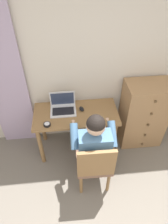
{
  "coord_description": "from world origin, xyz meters",
  "views": [
    {
      "loc": [
        -0.39,
        -0.08,
        2.5
      ],
      "look_at": [
        -0.2,
        1.76,
        0.82
      ],
      "focal_mm": 31.69,
      "sensor_mm": 36.0,
      "label": 1
    }
  ],
  "objects_px": {
    "computer_mouse": "(82,109)",
    "laptop": "(63,107)",
    "dresser": "(143,114)",
    "desk_clock": "(47,124)",
    "desk": "(76,120)",
    "chair": "(95,164)",
    "person_seated": "(93,142)"
  },
  "relations": [
    {
      "from": "chair",
      "to": "desk_clock",
      "type": "bearing_deg",
      "value": 139.5
    },
    {
      "from": "chair",
      "to": "desk_clock",
      "type": "relative_size",
      "value": 9.6
    },
    {
      "from": "person_seated",
      "to": "computer_mouse",
      "type": "relative_size",
      "value": 11.82
    },
    {
      "from": "laptop",
      "to": "desk_clock",
      "type": "distance_m",
      "value": 0.35
    },
    {
      "from": "computer_mouse",
      "to": "laptop",
      "type": "bearing_deg",
      "value": 159.9
    },
    {
      "from": "dresser",
      "to": "laptop",
      "type": "height_order",
      "value": "dresser"
    },
    {
      "from": "dresser",
      "to": "laptop",
      "type": "bearing_deg",
      "value": 179.53
    },
    {
      "from": "desk",
      "to": "desk_clock",
      "type": "distance_m",
      "value": 0.44
    },
    {
      "from": "chair",
      "to": "desk_clock",
      "type": "height_order",
      "value": "chair"
    },
    {
      "from": "chair",
      "to": "person_seated",
      "type": "xyz_separation_m",
      "value": [
        0.0,
        0.18,
        0.18
      ]
    },
    {
      "from": "computer_mouse",
      "to": "desk_clock",
      "type": "relative_size",
      "value": 1.11
    },
    {
      "from": "chair",
      "to": "computer_mouse",
      "type": "relative_size",
      "value": 8.64
    },
    {
      "from": "desk",
      "to": "person_seated",
      "type": "distance_m",
      "value": 0.5
    },
    {
      "from": "desk",
      "to": "person_seated",
      "type": "xyz_separation_m",
      "value": [
        0.17,
        -0.47,
        0.06
      ]
    },
    {
      "from": "dresser",
      "to": "laptop",
      "type": "relative_size",
      "value": 3.08
    },
    {
      "from": "dresser",
      "to": "computer_mouse",
      "type": "height_order",
      "value": "dresser"
    },
    {
      "from": "computer_mouse",
      "to": "desk_clock",
      "type": "distance_m",
      "value": 0.52
    },
    {
      "from": "chair",
      "to": "desk_clock",
      "type": "xyz_separation_m",
      "value": [
        -0.54,
        0.46,
        0.25
      ]
    },
    {
      "from": "person_seated",
      "to": "desk_clock",
      "type": "distance_m",
      "value": 0.61
    },
    {
      "from": "person_seated",
      "to": "chair",
      "type": "bearing_deg",
      "value": -90.94
    },
    {
      "from": "chair",
      "to": "person_seated",
      "type": "height_order",
      "value": "person_seated"
    },
    {
      "from": "laptop",
      "to": "computer_mouse",
      "type": "bearing_deg",
      "value": -6.89
    },
    {
      "from": "person_seated",
      "to": "laptop",
      "type": "xyz_separation_m",
      "value": [
        -0.34,
        0.56,
        0.11
      ]
    },
    {
      "from": "computer_mouse",
      "to": "desk_clock",
      "type": "height_order",
      "value": "computer_mouse"
    },
    {
      "from": "desk",
      "to": "chair",
      "type": "distance_m",
      "value": 0.68
    },
    {
      "from": "chair",
      "to": "person_seated",
      "type": "bearing_deg",
      "value": 89.06
    },
    {
      "from": "desk",
      "to": "computer_mouse",
      "type": "bearing_deg",
      "value": 34.7
    },
    {
      "from": "laptop",
      "to": "computer_mouse",
      "type": "distance_m",
      "value": 0.25
    },
    {
      "from": "dresser",
      "to": "computer_mouse",
      "type": "distance_m",
      "value": 0.93
    },
    {
      "from": "chair",
      "to": "computer_mouse",
      "type": "height_order",
      "value": "chair"
    },
    {
      "from": "dresser",
      "to": "desk_clock",
      "type": "relative_size",
      "value": 11.67
    },
    {
      "from": "desk",
      "to": "person_seated",
      "type": "bearing_deg",
      "value": -69.82
    }
  ]
}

